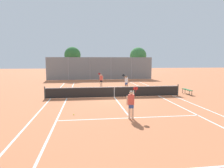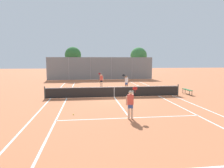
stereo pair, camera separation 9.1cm
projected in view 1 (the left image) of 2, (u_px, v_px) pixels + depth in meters
ground_plane at (114, 97)px, 17.71m from camera, size 120.00×120.00×0.00m
court_line_markings at (114, 97)px, 17.71m from camera, size 11.10×23.90×0.01m
tennis_net at (114, 92)px, 17.64m from camera, size 12.00×0.10×1.07m
player_near_side at (131, 103)px, 11.15m from camera, size 0.77×0.71×1.77m
player_far_left at (101, 79)px, 24.19m from camera, size 0.64×0.75×1.77m
player_far_right at (126, 82)px, 21.66m from camera, size 0.82×0.70×1.77m
loose_tennis_ball_1 at (99, 83)px, 28.27m from camera, size 0.07×0.07×0.07m
loose_tennis_ball_2 at (147, 87)px, 24.06m from camera, size 0.07×0.07×0.07m
loose_tennis_ball_3 at (74, 114)px, 12.00m from camera, size 0.07×0.07×0.07m
courtside_bench at (187, 90)px, 19.21m from camera, size 0.36×1.50×0.47m
back_fence at (101, 68)px, 33.00m from camera, size 17.53×0.08×3.73m
tree_behind_left at (73, 56)px, 33.66m from camera, size 2.73×2.73×5.46m
tree_behind_right at (138, 56)px, 35.95m from camera, size 2.94×2.94×5.50m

